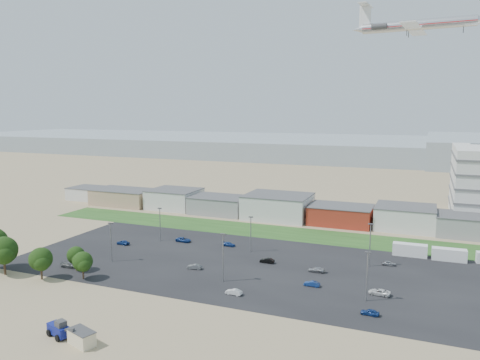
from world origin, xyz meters
The scene contains 32 objects.
ground centered at (0.00, 0.00, 0.00)m, with size 700.00×700.00×0.00m, color #947F5E.
parking_lot centered at (5.00, 20.00, 0.01)m, with size 120.00×50.00×0.01m, color black.
grass_strip centered at (0.00, 52.00, 0.01)m, with size 160.00×16.00×0.02m, color #234A1B.
hills_backdrop centered at (40.00, 315.00, 4.50)m, with size 700.00×200.00×9.00m, color gray, non-canonical shape.
building_row centered at (-17.00, 71.00, 4.00)m, with size 170.00×20.00×8.00m, color silver, non-canonical shape.
portable_shed centered at (-7.93, -26.79, 1.24)m, with size 4.92×2.55×2.48m, color beige, non-canonical shape.
telehandler centered at (-13.38, -26.01, 1.52)m, with size 7.30×2.43×3.04m, color navy, non-canonical shape.
box_trailer_a centered at (38.71, 42.25, 1.58)m, with size 8.45×2.64×3.17m, color silver, non-canonical shape.
box_trailer_b centered at (47.98, 41.91, 1.52)m, with size 8.13×2.54×3.05m, color silver, non-canonical shape.
tree_left centered at (-46.46, -7.46, 5.04)m, with size 6.72×6.72×10.08m, color black, non-canonical shape.
tree_mid centered at (-36.39, -6.61, 4.10)m, with size 5.47×5.47×8.20m, color black, non-canonical shape.
tree_right centered at (-33.10, 0.73, 3.32)m, with size 4.42×4.42×6.63m, color black, non-canonical shape.
tree_near centered at (-27.94, -3.00, 3.55)m, with size 4.74×4.74×7.10m, color black, non-canonical shape.
lightpole_front_l centered at (-29.81, 9.59, 4.91)m, with size 1.15×0.48×9.82m, color slate, non-canonical shape.
lightpole_front_m centered at (1.51, 7.46, 5.39)m, with size 1.27×0.53×10.77m, color slate, non-canonical shape.
lightpole_front_r centered at (31.99, 8.29, 4.99)m, with size 1.17×0.49×9.98m, color slate, non-canonical shape.
lightpole_back_l centered at (-28.56, 30.26, 4.81)m, with size 1.13×0.47×9.61m, color slate, non-canonical shape.
lightpole_back_m centered at (-0.70, 30.33, 4.75)m, with size 1.12×0.47×9.49m, color slate, non-canonical shape.
lightpole_back_r centered at (30.02, 29.92, 5.27)m, with size 1.24×0.52×10.55m, color slate, non-canonical shape.
airliner centered at (35.39, 106.86, 68.27)m, with size 48.37×32.98×14.29m, color silver, non-canonical shape.
parked_car_0 centered at (34.12, 12.42, 0.61)m, with size 2.02×4.38×1.22m, color silver.
parked_car_1 centered at (20.27, 11.92, 0.56)m, with size 1.20×3.43×1.13m, color navy.
parked_car_2 centered at (33.48, 1.90, 0.58)m, with size 1.36×3.38×1.15m, color navy.
parked_car_4 centered at (-8.09, 12.25, 0.58)m, with size 1.23×3.52×1.16m, color #595B5E.
parked_car_5 centered at (-36.12, 22.80, 0.65)m, with size 1.53×3.80×1.30m, color navy.
parked_car_6 centered at (-8.11, 32.66, 0.55)m, with size 1.55×3.81×1.10m, color navy.
parked_car_7 centered at (6.39, 22.98, 0.59)m, with size 1.26×3.61×1.19m, color black.
parked_car_8 centered at (34.37, 32.27, 0.55)m, with size 1.31×3.24×1.11m, color #A5A5AA.
parked_car_9 centered at (-21.84, 31.69, 0.63)m, with size 2.08×4.51×1.25m, color navy.
parked_car_10 centered at (-36.36, 2.01, 0.63)m, with size 1.78×4.37×1.27m, color #595B5E.
parked_car_12 centered at (19.15, 21.01, 0.57)m, with size 1.60×3.93×1.14m, color #A5A5AA.
parked_car_13 centered at (6.58, 1.41, 0.58)m, with size 1.22×3.49×1.15m, color silver.
Camera 1 is at (41.96, -82.24, 37.14)m, focal length 35.00 mm.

